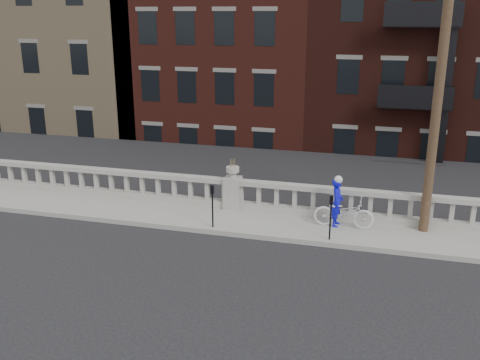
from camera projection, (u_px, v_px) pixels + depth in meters
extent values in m
plane|color=black|center=(193.00, 261.00, 14.72)|extent=(120.00, 120.00, 0.00)
cube|color=gray|center=(225.00, 220.00, 17.46)|extent=(32.00, 2.20, 0.15)
cube|color=gray|center=(233.00, 205.00, 18.27)|extent=(28.00, 0.34, 0.25)
cube|color=gray|center=(233.00, 182.00, 18.03)|extent=(28.00, 0.34, 0.16)
cube|color=gray|center=(233.00, 193.00, 18.15)|extent=(0.55, 0.55, 1.10)
cylinder|color=gray|center=(233.00, 175.00, 17.95)|extent=(0.24, 0.24, 0.20)
cylinder|color=gray|center=(233.00, 169.00, 17.90)|extent=(0.44, 0.44, 0.18)
cube|color=#605E59|center=(236.00, 271.00, 19.40)|extent=(36.00, 0.50, 5.15)
cube|color=black|center=(314.00, 177.00, 40.17)|extent=(80.00, 44.00, 0.50)
cube|color=#595651|center=(218.00, 236.00, 23.90)|extent=(16.00, 7.00, 4.00)
cube|color=tan|center=(64.00, 36.00, 36.79)|extent=(18.00, 16.00, 20.00)
cube|color=#491B15|center=(242.00, 89.00, 33.49)|extent=(10.00, 14.00, 14.00)
cube|color=black|center=(409.00, 82.00, 30.75)|extent=(10.00, 14.00, 15.50)
cylinder|color=#422D1E|center=(442.00, 65.00, 14.93)|extent=(0.28, 0.28, 10.00)
cylinder|color=black|center=(213.00, 210.00, 16.52)|extent=(0.05, 0.05, 1.10)
cube|color=black|center=(212.00, 190.00, 16.32)|extent=(0.10, 0.08, 0.26)
cube|color=black|center=(212.00, 189.00, 16.27)|extent=(0.06, 0.01, 0.08)
cylinder|color=black|center=(330.00, 222.00, 15.61)|extent=(0.05, 0.05, 1.10)
cube|color=black|center=(331.00, 200.00, 15.41)|extent=(0.10, 0.08, 0.26)
cube|color=black|center=(331.00, 199.00, 15.35)|extent=(0.06, 0.01, 0.08)
imported|color=silver|center=(344.00, 212.00, 16.56)|extent=(1.85, 0.65, 0.97)
imported|color=#0E0ED5|center=(337.00, 202.00, 16.60)|extent=(0.41, 0.58, 1.52)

